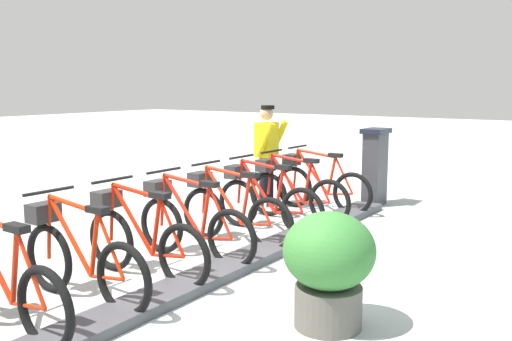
# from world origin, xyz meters

# --- Properties ---
(ground_plane) EXTENTS (60.00, 60.00, 0.00)m
(ground_plane) POSITION_xyz_m (0.00, 0.00, 0.00)
(ground_plane) COLOR #B0B5B3
(dock_rail_base) EXTENTS (0.44, 7.82, 0.10)m
(dock_rail_base) POSITION_xyz_m (0.00, 0.00, 0.05)
(dock_rail_base) COLOR #47474C
(dock_rail_base) RESTS_ON ground
(payment_kiosk) EXTENTS (0.36, 0.52, 1.28)m
(payment_kiosk) POSITION_xyz_m (0.05, -4.22, 0.67)
(payment_kiosk) COLOR #38383D
(payment_kiosk) RESTS_ON ground
(bike_docked_0) EXTENTS (1.72, 0.54, 1.02)m
(bike_docked_0) POSITION_xyz_m (0.62, -3.31, 0.43)
(bike_docked_0) COLOR black
(bike_docked_0) RESTS_ON ground
(bike_docked_1) EXTENTS (1.72, 0.54, 1.02)m
(bike_docked_1) POSITION_xyz_m (0.62, -2.53, 0.43)
(bike_docked_1) COLOR black
(bike_docked_1) RESTS_ON ground
(bike_docked_2) EXTENTS (1.72, 0.54, 1.02)m
(bike_docked_2) POSITION_xyz_m (0.62, -1.75, 0.43)
(bike_docked_2) COLOR black
(bike_docked_2) RESTS_ON ground
(bike_docked_3) EXTENTS (1.72, 0.54, 1.02)m
(bike_docked_3) POSITION_xyz_m (0.62, -0.97, 0.43)
(bike_docked_3) COLOR black
(bike_docked_3) RESTS_ON ground
(bike_docked_4) EXTENTS (1.72, 0.54, 1.02)m
(bike_docked_4) POSITION_xyz_m (0.62, -0.19, 0.43)
(bike_docked_4) COLOR black
(bike_docked_4) RESTS_ON ground
(bike_docked_5) EXTENTS (1.72, 0.54, 1.02)m
(bike_docked_5) POSITION_xyz_m (0.62, 0.59, 0.43)
(bike_docked_5) COLOR black
(bike_docked_5) RESTS_ON ground
(bike_docked_6) EXTENTS (1.72, 0.54, 1.02)m
(bike_docked_6) POSITION_xyz_m (0.62, 1.37, 0.43)
(bike_docked_6) COLOR black
(bike_docked_6) RESTS_ON ground
(worker_near_rack) EXTENTS (0.48, 0.65, 1.66)m
(worker_near_rack) POSITION_xyz_m (1.51, -3.17, 0.91)
(worker_near_rack) COLOR white
(worker_near_rack) RESTS_ON ground
(planter_bush) EXTENTS (0.76, 0.76, 0.97)m
(planter_bush) POSITION_xyz_m (-1.52, 0.57, 0.54)
(planter_bush) COLOR #59544C
(planter_bush) RESTS_ON ground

